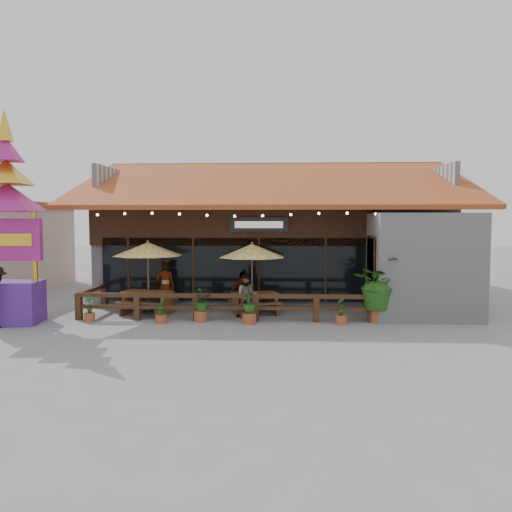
# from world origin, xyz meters

# --- Properties ---
(ground) EXTENTS (100.00, 100.00, 0.00)m
(ground) POSITION_xyz_m (0.00, 0.00, 0.00)
(ground) COLOR gray
(ground) RESTS_ON ground
(restaurant_building) EXTENTS (15.50, 14.73, 6.09)m
(restaurant_building) POSITION_xyz_m (0.26, 6.61, 2.21)
(restaurant_building) COLOR #BABBC0
(restaurant_building) RESTS_ON ground
(patio_railing) EXTENTS (10.00, 2.60, 0.92)m
(patio_railing) POSITION_xyz_m (-2.25, -0.27, 0.61)
(patio_railing) COLOR #4B2F1A
(patio_railing) RESTS_ON ground
(umbrella_left) EXTENTS (3.20, 3.20, 2.65)m
(umbrella_left) POSITION_xyz_m (-4.45, 0.77, 2.32)
(umbrella_left) COLOR brown
(umbrella_left) RESTS_ON ground
(umbrella_right) EXTENTS (3.14, 3.14, 2.60)m
(umbrella_right) POSITION_xyz_m (-0.70, 0.79, 2.27)
(umbrella_right) COLOR brown
(umbrella_right) RESTS_ON ground
(picnic_table_left) EXTENTS (2.04, 1.87, 0.83)m
(picnic_table_left) POSITION_xyz_m (-4.45, 0.61, 0.56)
(picnic_table_left) COLOR brown
(picnic_table_left) RESTS_ON ground
(picnic_table_right) EXTENTS (1.99, 1.85, 0.78)m
(picnic_table_right) POSITION_xyz_m (-0.61, 0.81, 0.53)
(picnic_table_right) COLOR brown
(picnic_table_right) RESTS_ON ground
(thai_sign_tower) EXTENTS (3.05, 3.05, 7.41)m
(thai_sign_tower) POSITION_xyz_m (-8.46, -1.20, 3.91)
(thai_sign_tower) COLOR #50268B
(thai_sign_tower) RESTS_ON ground
(tropical_plant) EXTENTS (2.04, 2.07, 2.16)m
(tropical_plant) POSITION_xyz_m (3.50, -0.39, 1.24)
(tropical_plant) COLOR #9C482A
(tropical_plant) RESTS_ON ground
(diner_a) EXTENTS (0.75, 0.58, 1.84)m
(diner_a) POSITION_xyz_m (-3.95, 1.28, 0.92)
(diner_a) COLOR #382011
(diner_a) RESTS_ON ground
(diner_b) EXTENTS (0.81, 0.67, 1.52)m
(diner_b) POSITION_xyz_m (-0.84, 0.14, 0.76)
(diner_b) COLOR #382011
(diner_b) RESTS_ON ground
(diner_c) EXTENTS (0.86, 0.37, 1.46)m
(diner_c) POSITION_xyz_m (-1.08, 1.29, 0.73)
(diner_c) COLOR #382011
(diner_c) RESTS_ON ground
(planter_a) EXTENTS (0.35, 0.35, 0.86)m
(planter_a) POSITION_xyz_m (-6.03, -0.78, 0.36)
(planter_a) COLOR #9C482A
(planter_a) RESTS_ON ground
(planter_b) EXTENTS (0.36, 0.36, 0.87)m
(planter_b) POSITION_xyz_m (-3.58, -0.96, 0.40)
(planter_b) COLOR #9C482A
(planter_b) RESTS_ON ground
(planter_c) EXTENTS (0.85, 0.81, 1.08)m
(planter_c) POSITION_xyz_m (-2.33, -0.62, 0.61)
(planter_c) COLOR #9C482A
(planter_c) RESTS_ON ground
(planter_d) EXTENTS (0.58, 0.58, 1.08)m
(planter_d) POSITION_xyz_m (-0.69, -0.94, 0.52)
(planter_d) COLOR #9C482A
(planter_d) RESTS_ON ground
(planter_e) EXTENTS (0.37, 0.37, 0.92)m
(planter_e) POSITION_xyz_m (2.27, -0.86, 0.39)
(planter_e) COLOR #9C482A
(planter_e) RESTS_ON ground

